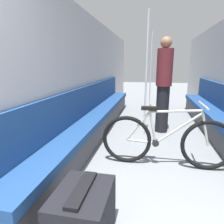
{
  "coord_description": "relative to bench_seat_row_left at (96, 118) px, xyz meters",
  "views": [
    {
      "loc": [
        -0.1,
        -0.47,
        1.32
      ],
      "look_at": [
        -0.99,
        3.96,
        0.24
      ],
      "focal_mm": 32.0,
      "sensor_mm": 36.0,
      "label": 1
    }
  ],
  "objects": [
    {
      "name": "grab_pole_near",
      "position": [
        0.93,
        0.14,
        0.78
      ],
      "size": [
        0.08,
        0.08,
        2.24
      ],
      "color": "gray",
      "rests_on": "ground"
    },
    {
      "name": "passenger_standing",
      "position": [
        1.27,
        0.37,
        0.64
      ],
      "size": [
        0.3,
        0.3,
        1.82
      ],
      "rotation": [
        0.0,
        0.0,
        2.68
      ],
      "color": "black",
      "rests_on": "ground"
    },
    {
      "name": "bicycle",
      "position": [
        1.25,
        -1.07,
        0.05
      ],
      "size": [
        1.69,
        0.46,
        0.85
      ],
      "rotation": [
        0.0,
        0.0,
        -0.15
      ],
      "color": "black",
      "rests_on": "ground"
    },
    {
      "name": "grab_pole_far",
      "position": [
        0.99,
        2.56,
        0.78
      ],
      "size": [
        0.08,
        0.08,
        2.24
      ],
      "color": "gray",
      "rests_on": "ground"
    },
    {
      "name": "wall_left",
      "position": [
        -0.23,
        0.17,
        0.82
      ],
      "size": [
        0.1,
        9.8,
        2.26
      ],
      "primitive_type": "cube",
      "color": "#B2B2B7",
      "rests_on": "ground"
    },
    {
      "name": "bench_seat_row_right",
      "position": [
        2.3,
        0.0,
        0.0
      ],
      "size": [
        0.42,
        5.4,
        0.94
      ],
      "color": "#3D3D42",
      "rests_on": "ground"
    },
    {
      "name": "luggage_bag",
      "position": [
        0.58,
        -2.39,
        -0.09
      ],
      "size": [
        0.4,
        0.52,
        0.45
      ],
      "color": "black",
      "rests_on": "ground"
    },
    {
      "name": "bench_seat_row_left",
      "position": [
        0.0,
        0.0,
        0.0
      ],
      "size": [
        0.42,
        5.4,
        0.94
      ],
      "color": "#3D3D42",
      "rests_on": "ground"
    }
  ]
}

